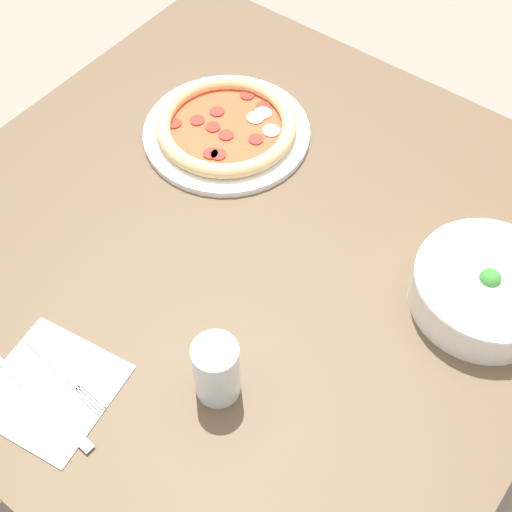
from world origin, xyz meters
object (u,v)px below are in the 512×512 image
(fork, at_px, (63,373))
(glass, at_px, (217,370))
(bowl, at_px, (487,287))
(pizza, at_px, (227,128))
(knife, at_px, (34,395))

(fork, xyz_separation_m, glass, (-0.11, 0.18, 0.05))
(bowl, relative_size, fork, 1.27)
(fork, relative_size, glass, 1.59)
(pizza, relative_size, fork, 1.73)
(knife, bearing_deg, glass, 44.54)
(fork, distance_m, knife, 0.05)
(fork, height_order, glass, glass)
(pizza, bearing_deg, glass, 37.11)
(fork, height_order, knife, same)
(bowl, bearing_deg, glass, -32.78)
(bowl, distance_m, knife, 0.65)
(bowl, xyz_separation_m, glass, (0.35, -0.22, 0.02))
(knife, relative_size, glass, 2.00)
(knife, bearing_deg, fork, 85.19)
(pizza, bearing_deg, knife, 10.75)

